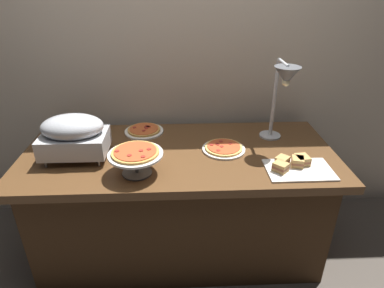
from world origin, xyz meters
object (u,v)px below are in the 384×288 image
at_px(heat_lamp, 284,84).
at_px(pizza_plate_center, 224,148).
at_px(chafing_dish, 74,135).
at_px(sandwich_platter, 295,166).
at_px(pizza_plate_raised_stand, 136,155).
at_px(sauce_cup_near, 86,135).
at_px(pizza_plate_front, 144,130).

height_order(heat_lamp, pizza_plate_center, heat_lamp).
height_order(chafing_dish, sandwich_platter, chafing_dish).
bearing_deg(chafing_dish, pizza_plate_raised_stand, -27.37).
relative_size(chafing_dish, sauce_cup_near, 5.69).
xyz_separation_m(chafing_dish, sauce_cup_near, (-0.01, 0.26, -0.13)).
xyz_separation_m(heat_lamp, pizza_plate_raised_stand, (-0.84, -0.28, -0.29)).
bearing_deg(sauce_cup_near, pizza_plate_raised_stand, -49.89).
bearing_deg(pizza_plate_raised_stand, chafing_dish, 152.63).
relative_size(pizza_plate_center, sandwich_platter, 0.73).
height_order(pizza_plate_center, pizza_plate_raised_stand, pizza_plate_raised_stand).
xyz_separation_m(heat_lamp, pizza_plate_front, (-0.85, 0.25, -0.39)).
bearing_deg(pizza_plate_raised_stand, pizza_plate_front, 90.71).
distance_m(pizza_plate_center, sandwich_platter, 0.44).
relative_size(chafing_dish, pizza_plate_raised_stand, 1.26).
relative_size(heat_lamp, pizza_plate_raised_stand, 1.78).
distance_m(chafing_dish, sandwich_platter, 1.26).
bearing_deg(sandwich_platter, sauce_cup_near, 160.32).
bearing_deg(chafing_dish, sauce_cup_near, 92.15).
xyz_separation_m(chafing_dish, pizza_plate_center, (0.88, 0.05, -0.14)).
distance_m(pizza_plate_front, pizza_plate_center, 0.59).
distance_m(heat_lamp, pizza_plate_raised_stand, 0.93).
height_order(pizza_plate_raised_stand, sauce_cup_near, pizza_plate_raised_stand).
bearing_deg(pizza_plate_front, pizza_plate_center, -29.01).
xyz_separation_m(pizza_plate_front, pizza_plate_raised_stand, (0.01, -0.53, 0.10)).
distance_m(chafing_dish, pizza_plate_front, 0.51).
relative_size(pizza_plate_front, sandwich_platter, 0.73).
relative_size(pizza_plate_front, pizza_plate_center, 1.00).
bearing_deg(heat_lamp, sauce_cup_near, 172.08).
relative_size(pizza_plate_raised_stand, sauce_cup_near, 4.50).
xyz_separation_m(chafing_dish, pizza_plate_raised_stand, (0.37, -0.19, -0.04)).
height_order(heat_lamp, sandwich_platter, heat_lamp).
xyz_separation_m(pizza_plate_front, sauce_cup_near, (-0.37, -0.08, 0.01)).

